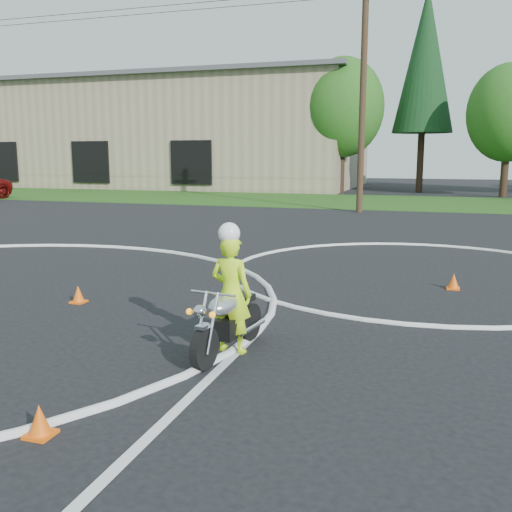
% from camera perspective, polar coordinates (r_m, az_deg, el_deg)
% --- Properties ---
extents(grass_strip, '(120.00, 10.00, 0.02)m').
position_cam_1_polar(grass_strip, '(32.63, 2.93, 5.67)').
color(grass_strip, '#1E4714').
rests_on(grass_strip, ground).
extents(course_markings, '(19.05, 19.05, 0.12)m').
position_cam_1_polar(course_markings, '(11.04, -16.93, -3.42)').
color(course_markings, silver).
rests_on(course_markings, ground).
extents(primary_motorcycle, '(0.62, 1.72, 0.90)m').
position_cam_1_polar(primary_motorcycle, '(7.22, -2.86, -6.52)').
color(primary_motorcycle, black).
rests_on(primary_motorcycle, ground).
extents(rider_primary_grp, '(0.60, 0.44, 1.68)m').
position_cam_1_polar(rider_primary_grp, '(7.24, -2.51, -3.43)').
color(rider_primary_grp, '#C9FF1A').
rests_on(rider_primary_grp, ground).
extents(traffic_cones, '(15.17, 12.98, 0.30)m').
position_cam_1_polar(traffic_cones, '(9.43, -9.30, -4.58)').
color(traffic_cones, '#FF5F0D').
rests_on(traffic_cones, ground).
extents(warehouse, '(41.00, 17.00, 8.30)m').
position_cam_1_polar(warehouse, '(51.69, -13.13, 11.64)').
color(warehouse, tan).
rests_on(warehouse, ground).
extents(utility_poles, '(41.60, 1.12, 10.00)m').
position_cam_1_polar(utility_poles, '(25.80, 10.64, 15.89)').
color(utility_poles, '#473321').
rests_on(utility_poles, ground).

